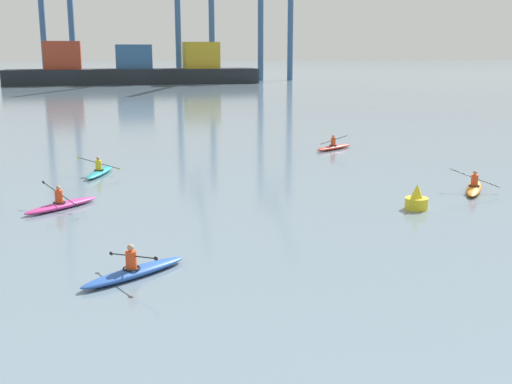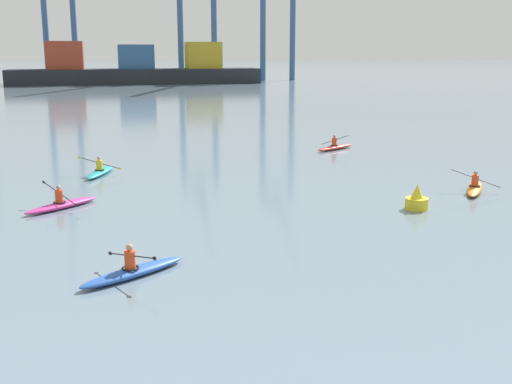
{
  "view_description": "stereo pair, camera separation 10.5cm",
  "coord_description": "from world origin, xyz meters",
  "px_view_note": "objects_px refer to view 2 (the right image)",
  "views": [
    {
      "loc": [
        -6.87,
        -3.9,
        6.07
      ],
      "look_at": [
        -1.1,
        19.61,
        0.6
      ],
      "focal_mm": 43.74,
      "sensor_mm": 36.0,
      "label": 1
    },
    {
      "loc": [
        -6.77,
        -3.93,
        6.07
      ],
      "look_at": [
        -1.1,
        19.61,
        0.6
      ],
      "focal_mm": 43.74,
      "sensor_mm": 36.0,
      "label": 2
    }
  ],
  "objects_px": {
    "container_barge": "(136,70)",
    "kayak_red": "(335,147)",
    "kayak_magenta": "(62,204)",
    "kayak_orange": "(475,188)",
    "kayak_blue": "(133,271)",
    "channel_buoy": "(417,200)",
    "kayak_teal": "(100,171)"
  },
  "relations": [
    {
      "from": "kayak_red",
      "to": "kayak_teal",
      "type": "xyz_separation_m",
      "value": [
        -14.45,
        -5.09,
        0.0
      ]
    },
    {
      "from": "container_barge",
      "to": "channel_buoy",
      "type": "relative_size",
      "value": 46.94
    },
    {
      "from": "container_barge",
      "to": "kayak_magenta",
      "type": "height_order",
      "value": "container_barge"
    },
    {
      "from": "kayak_red",
      "to": "kayak_orange",
      "type": "bearing_deg",
      "value": -82.43
    },
    {
      "from": "container_barge",
      "to": "kayak_blue",
      "type": "bearing_deg",
      "value": -93.03
    },
    {
      "from": "container_barge",
      "to": "kayak_orange",
      "type": "distance_m",
      "value": 99.44
    },
    {
      "from": "kayak_blue",
      "to": "kayak_teal",
      "type": "bearing_deg",
      "value": 93.5
    },
    {
      "from": "container_barge",
      "to": "kayak_orange",
      "type": "xyz_separation_m",
      "value": [
        9.62,
        -98.94,
        -2.54
      ]
    },
    {
      "from": "container_barge",
      "to": "kayak_blue",
      "type": "xyz_separation_m",
      "value": [
        -5.62,
        -106.29,
        -2.54
      ]
    },
    {
      "from": "kayak_red",
      "to": "container_barge",
      "type": "bearing_deg",
      "value": 95.25
    },
    {
      "from": "container_barge",
      "to": "kayak_blue",
      "type": "relative_size",
      "value": 14.77
    },
    {
      "from": "kayak_orange",
      "to": "kayak_teal",
      "type": "bearing_deg",
      "value": 154.16
    },
    {
      "from": "container_barge",
      "to": "kayak_red",
      "type": "relative_size",
      "value": 14.73
    },
    {
      "from": "kayak_teal",
      "to": "kayak_blue",
      "type": "height_order",
      "value": "same"
    },
    {
      "from": "container_barge",
      "to": "kayak_blue",
      "type": "distance_m",
      "value": 106.47
    },
    {
      "from": "channel_buoy",
      "to": "kayak_orange",
      "type": "relative_size",
      "value": 0.32
    },
    {
      "from": "channel_buoy",
      "to": "kayak_blue",
      "type": "bearing_deg",
      "value": -155.72
    },
    {
      "from": "kayak_red",
      "to": "kayak_blue",
      "type": "xyz_separation_m",
      "value": [
        -13.52,
        -20.27,
        0.0
      ]
    },
    {
      "from": "kayak_magenta",
      "to": "kayak_red",
      "type": "relative_size",
      "value": 0.93
    },
    {
      "from": "channel_buoy",
      "to": "kayak_red",
      "type": "height_order",
      "value": "kayak_red"
    },
    {
      "from": "container_barge",
      "to": "kayak_teal",
      "type": "relative_size",
      "value": 13.8
    },
    {
      "from": "kayak_magenta",
      "to": "kayak_orange",
      "type": "bearing_deg",
      "value": -3.55
    },
    {
      "from": "container_barge",
      "to": "kayak_red",
      "type": "xyz_separation_m",
      "value": [
        7.9,
        -86.02,
        -2.54
      ]
    },
    {
      "from": "kayak_teal",
      "to": "kayak_blue",
      "type": "distance_m",
      "value": 15.21
    },
    {
      "from": "container_barge",
      "to": "kayak_orange",
      "type": "bearing_deg",
      "value": -84.45
    },
    {
      "from": "kayak_red",
      "to": "kayak_blue",
      "type": "relative_size",
      "value": 1.0
    },
    {
      "from": "channel_buoy",
      "to": "kayak_blue",
      "type": "relative_size",
      "value": 0.31
    },
    {
      "from": "container_barge",
      "to": "kayak_red",
      "type": "distance_m",
      "value": 86.42
    },
    {
      "from": "channel_buoy",
      "to": "kayak_magenta",
      "type": "xyz_separation_m",
      "value": [
        -13.61,
        3.39,
        -0.19
      ]
    },
    {
      "from": "channel_buoy",
      "to": "kayak_red",
      "type": "bearing_deg",
      "value": 81.35
    },
    {
      "from": "kayak_blue",
      "to": "channel_buoy",
      "type": "bearing_deg",
      "value": 24.28
    },
    {
      "from": "kayak_magenta",
      "to": "kayak_blue",
      "type": "relative_size",
      "value": 0.93
    }
  ]
}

